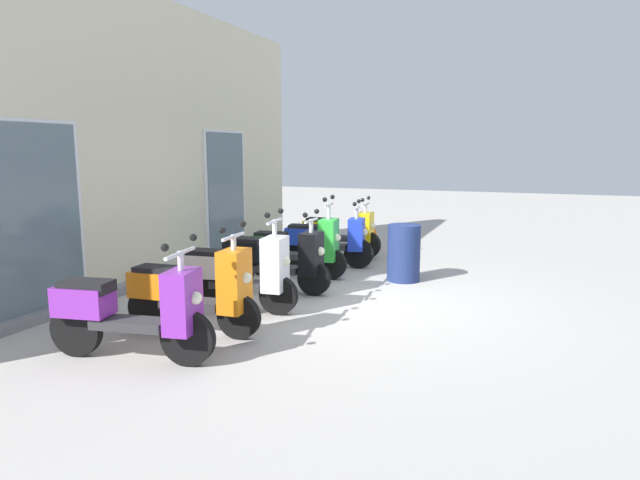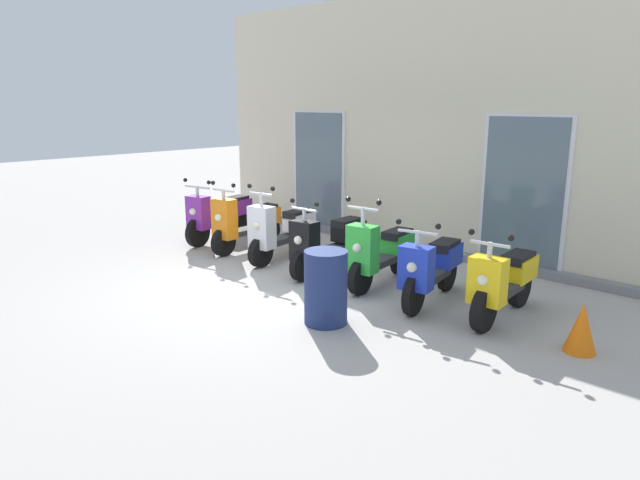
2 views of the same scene
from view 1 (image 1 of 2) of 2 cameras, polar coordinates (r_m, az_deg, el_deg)
The scene contains 11 objects.
ground_plane at distance 7.26m, azimuth 2.85°, elevation -6.26°, with size 40.00×40.00×0.00m, color #A8A39E.
storefront_facade at distance 8.60m, azimuth -18.14°, elevation 9.44°, with size 8.93×0.50×4.20m.
scooter_purple at distance 5.40m, azimuth -19.06°, elevation -6.98°, with size 0.67×1.65×1.18m.
scooter_orange at distance 5.99m, azimuth -12.91°, elevation -5.11°, with size 0.55×1.56×1.22m.
scooter_white at distance 6.72m, azimuth -8.33°, elevation -3.37°, with size 0.55×1.53×1.26m.
scooter_black at distance 7.58m, azimuth -4.59°, elevation -1.94°, with size 0.52×1.61×1.16m.
scooter_green at distance 8.43m, azimuth -2.26°, elevation -0.80°, with size 0.55×1.58×1.28m.
scooter_blue at distance 9.19m, azimuth 0.75°, elevation 0.01°, with size 0.63×1.57×1.13m.
scooter_yellow at distance 10.07m, azimuth 2.11°, elevation 0.75°, with size 0.51×1.54×1.12m.
traffic_cone at distance 10.94m, azimuth 5.58°, elevation 0.42°, with size 0.32×0.32×0.52m, color orange.
trash_bin at distance 8.32m, azimuth 8.72°, elevation -1.33°, with size 0.49×0.49×0.85m, color navy.
Camera 1 is at (-6.61, -2.27, 1.96)m, focal length 30.71 mm.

